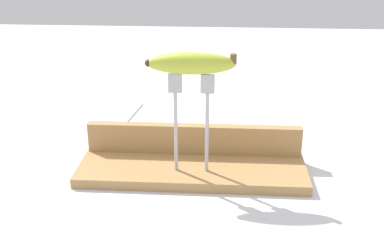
{
  "coord_description": "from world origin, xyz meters",
  "views": [
    {
      "loc": [
        0.06,
        -0.86,
        0.48
      ],
      "look_at": [
        0.0,
        0.0,
        0.12
      ],
      "focal_mm": 44.93,
      "sensor_mm": 36.0,
      "label": 1
    }
  ],
  "objects": [
    {
      "name": "board_backstop",
      "position": [
        0.0,
        0.06,
        0.05
      ],
      "size": [
        0.45,
        0.02,
        0.06
      ],
      "primitive_type": "cube",
      "color": "#A87F4C",
      "rests_on": "wooden_board"
    },
    {
      "name": "fork_stand_center",
      "position": [
        -0.0,
        -0.02,
        0.14
      ],
      "size": [
        0.09,
        0.01,
        0.2
      ],
      "color": "#B2B2B7",
      "rests_on": "wooden_board"
    },
    {
      "name": "wooden_board",
      "position": [
        0.0,
        0.0,
        0.01
      ],
      "size": [
        0.46,
        0.15,
        0.02
      ],
      "primitive_type": "cube",
      "color": "#A87F4C",
      "rests_on": "ground"
    },
    {
      "name": "fork_fallen_far",
      "position": [
        -0.18,
        0.28,
        0.0
      ],
      "size": [
        0.04,
        0.18,
        0.01
      ],
      "color": "#B2B2B7",
      "rests_on": "ground"
    },
    {
      "name": "banana_raised_center",
      "position": [
        -0.0,
        -0.02,
        0.24
      ],
      "size": [
        0.17,
        0.04,
        0.04
      ],
      "color": "#B2C138",
      "rests_on": "fork_stand_center"
    },
    {
      "name": "ground_plane",
      "position": [
        0.0,
        0.0,
        0.0
      ],
      "size": [
        3.0,
        3.0,
        0.0
      ],
      "primitive_type": "plane",
      "color": "silver"
    }
  ]
}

